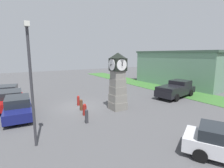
# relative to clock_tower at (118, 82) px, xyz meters

# --- Properties ---
(ground_plane) EXTENTS (73.95, 73.95, 0.00)m
(ground_plane) POSITION_rel_clock_tower_xyz_m (-2.52, -2.81, -2.46)
(ground_plane) COLOR #4C4C4F
(clock_tower) EXTENTS (1.49, 1.59, 5.02)m
(clock_tower) POSITION_rel_clock_tower_xyz_m (0.00, 0.00, 0.00)
(clock_tower) COLOR gray
(clock_tower) RESTS_ON ground_plane
(bollard_near_tower) EXTENTS (0.25, 0.25, 0.96)m
(bollard_near_tower) POSITION_rel_clock_tower_xyz_m (-2.90, -2.63, -1.98)
(bollard_near_tower) COLOR maroon
(bollard_near_tower) RESTS_ON ground_plane
(bollard_mid_row) EXTENTS (0.27, 0.27, 0.99)m
(bollard_mid_row) POSITION_rel_clock_tower_xyz_m (-1.38, -2.92, -1.96)
(bollard_mid_row) COLOR brown
(bollard_mid_row) RESTS_ON ground_plane
(bollard_far_row) EXTENTS (0.32, 0.32, 0.95)m
(bollard_far_row) POSITION_rel_clock_tower_xyz_m (-0.04, -3.14, -1.98)
(bollard_far_row) COLOR maroon
(bollard_far_row) RESTS_ON ground_plane
(bollard_end_row) EXTENTS (0.24, 0.24, 1.02)m
(bollard_end_row) POSITION_rel_clock_tower_xyz_m (1.56, -3.63, -1.95)
(bollard_end_row) COLOR #333338
(bollard_end_row) RESTS_ON ground_plane
(car_navy_sedan) EXTENTS (4.37, 2.53, 1.54)m
(car_navy_sedan) POSITION_rel_clock_tower_xyz_m (-8.61, -8.44, -1.68)
(car_navy_sedan) COLOR silver
(car_navy_sedan) RESTS_ON ground_plane
(car_near_tower) EXTENTS (4.63, 2.27, 1.56)m
(car_near_tower) POSITION_rel_clock_tower_xyz_m (-5.34, -8.20, -1.67)
(car_near_tower) COLOR #A51111
(car_near_tower) RESTS_ON ground_plane
(car_by_building) EXTENTS (4.61, 2.20, 1.58)m
(car_by_building) POSITION_rel_clock_tower_xyz_m (-2.25, -7.77, -1.66)
(car_by_building) COLOR navy
(car_by_building) RESTS_ON ground_plane
(pickup_truck) EXTENTS (3.12, 5.88, 1.85)m
(pickup_truck) POSITION_rel_clock_tower_xyz_m (-0.32, 8.10, -1.53)
(pickup_truck) COLOR black
(pickup_truck) RESTS_ON ground_plane
(street_lamp_near_road) EXTENTS (0.50, 0.24, 6.45)m
(street_lamp_near_road) POSITION_rel_clock_tower_xyz_m (3.09, -7.21, 1.26)
(street_lamp_near_road) COLOR #333338
(street_lamp_near_road) RESTS_ON ground_plane
(warehouse_blue_far) EXTENTS (14.46, 7.91, 5.36)m
(warehouse_blue_far) POSITION_rel_clock_tower_xyz_m (-5.66, 15.91, 0.22)
(warehouse_blue_far) COLOR gray
(warehouse_blue_far) RESTS_ON ground_plane
(grass_verge_far) EXTENTS (44.37, 4.32, 0.04)m
(grass_verge_far) POSITION_rel_clock_tower_xyz_m (-5.28, 10.74, -2.44)
(grass_verge_far) COLOR #386B2D
(grass_verge_far) RESTS_ON ground_plane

